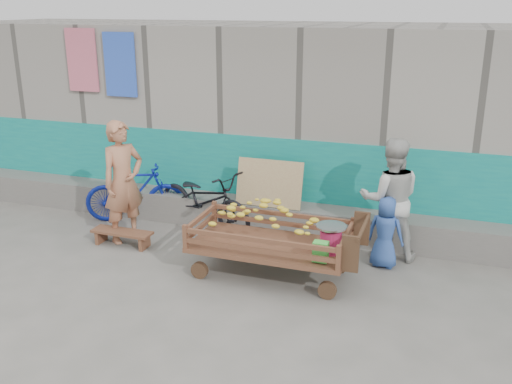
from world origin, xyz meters
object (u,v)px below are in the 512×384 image
(bicycle_dark, at_px, (204,200))
(bicycle_blue, at_px, (135,193))
(banana_cart, at_px, (268,230))
(bench, at_px, (122,235))
(child, at_px, (385,232))
(vendor_man, at_px, (123,182))
(woman, at_px, (390,199))

(bicycle_dark, height_order, bicycle_blue, bicycle_dark)
(banana_cart, distance_m, bench, 2.32)
(child, height_order, bicycle_blue, child)
(banana_cart, relative_size, vendor_man, 1.21)
(bicycle_dark, bearing_deg, bicycle_blue, 110.54)
(woman, relative_size, child, 1.74)
(banana_cart, height_order, bicycle_dark, bicycle_dark)
(vendor_man, height_order, child, vendor_man)
(vendor_man, distance_m, woman, 3.75)
(banana_cart, distance_m, vendor_man, 2.38)
(banana_cart, height_order, child, child)
(vendor_man, bearing_deg, woman, -53.31)
(woman, distance_m, child, 0.47)
(bench, height_order, woman, woman)
(bench, bearing_deg, child, 8.28)
(banana_cart, distance_m, bicycle_blue, 2.83)
(woman, xyz_separation_m, child, (0.00, -0.31, -0.35))
(banana_cart, xyz_separation_m, child, (1.38, 0.76, -0.14))
(banana_cart, height_order, woman, woman)
(child, relative_size, bicycle_blue, 0.61)
(bench, xyz_separation_m, bicycle_blue, (-0.31, 0.93, 0.31))
(bench, xyz_separation_m, child, (3.64, 0.53, 0.32))
(child, xyz_separation_m, bicycle_dark, (-2.76, 0.40, -0.00))
(banana_cart, relative_size, bench, 2.42)
(bench, bearing_deg, vendor_man, 104.10)
(vendor_man, distance_m, bicycle_blue, 0.87)
(woman, bearing_deg, bicycle_blue, -13.95)
(banana_cart, bearing_deg, woman, 37.80)
(banana_cart, distance_m, woman, 1.75)
(vendor_man, xyz_separation_m, bicycle_dark, (0.94, 0.71, -0.41))
(bicycle_blue, bearing_deg, banana_cart, -136.93)
(bench, distance_m, bicycle_blue, 1.03)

